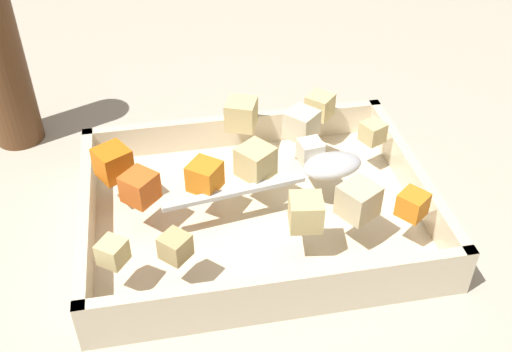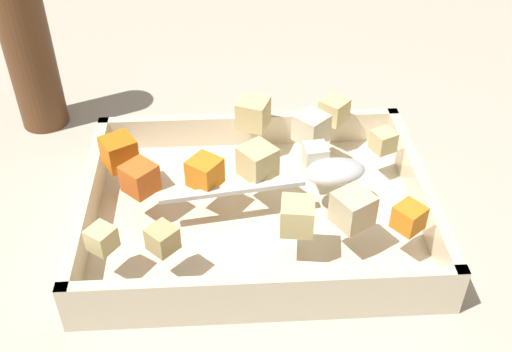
{
  "view_description": "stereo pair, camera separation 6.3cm",
  "coord_description": "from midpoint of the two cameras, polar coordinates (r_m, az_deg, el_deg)",
  "views": [
    {
      "loc": [
        -0.1,
        -0.5,
        0.45
      ],
      "look_at": [
        -0.01,
        -0.02,
        0.06
      ],
      "focal_mm": 42.78,
      "sensor_mm": 36.0,
      "label": 1
    },
    {
      "loc": [
        -0.04,
        -0.51,
        0.45
      ],
      "look_at": [
        -0.01,
        -0.02,
        0.06
      ],
      "focal_mm": 42.78,
      "sensor_mm": 36.0,
      "label": 2
    }
  ],
  "objects": [
    {
      "name": "baking_dish",
      "position": [
        0.66,
        2.73,
        -3.44
      ],
      "size": [
        0.37,
        0.28,
        0.05
      ],
      "color": "beige",
      "rests_on": "ground_plane"
    },
    {
      "name": "carrot_chunk_near_spoon",
      "position": [
        0.66,
        -10.06,
        2.12
      ],
      "size": [
        0.04,
        0.04,
        0.03
      ],
      "primitive_type": "cube",
      "rotation": [
        0.0,
        0.0,
        2.09
      ],
      "color": "orange",
      "rests_on": "baking_dish"
    },
    {
      "name": "potato_chunk_far_left",
      "position": [
        0.64,
        2.93,
        1.48
      ],
      "size": [
        0.05,
        0.05,
        0.03
      ],
      "primitive_type": "cube",
      "rotation": [
        0.0,
        0.0,
        0.65
      ],
      "color": "#E0CC89",
      "rests_on": "baking_dish"
    },
    {
      "name": "carrot_chunk_front_center",
      "position": [
        0.62,
        -8.0,
        -0.3
      ],
      "size": [
        0.04,
        0.04,
        0.03
      ],
      "primitive_type": "cube",
      "rotation": [
        0.0,
        0.0,
        2.37
      ],
      "color": "orange",
      "rests_on": "baking_dish"
    },
    {
      "name": "serving_spoon",
      "position": [
        0.64,
        9.01,
        0.11
      ],
      "size": [
        0.22,
        0.06,
        0.02
      ],
      "rotation": [
        0.0,
        0.0,
        3.29
      ],
      "color": "silver",
      "rests_on": "baking_dish"
    },
    {
      "name": "potato_chunk_back_center",
      "position": [
        0.59,
        12.08,
        -3.15
      ],
      "size": [
        0.05,
        0.05,
        0.03
      ],
      "primitive_type": "cube",
      "rotation": [
        0.0,
        0.0,
        5.25
      ],
      "color": "beige",
      "rests_on": "baking_dish"
    },
    {
      "name": "parsnip_chunk_corner_nw",
      "position": [
        0.66,
        8.29,
        1.8
      ],
      "size": [
        0.03,
        0.03,
        0.02
      ],
      "primitive_type": "cube",
      "rotation": [
        0.0,
        0.0,
        1.7
      ],
      "color": "silver",
      "rests_on": "baking_dish"
    },
    {
      "name": "carrot_chunk_mid_left",
      "position": [
        0.6,
        17.05,
        -3.86
      ],
      "size": [
        0.04,
        0.04,
        0.02
      ],
      "primitive_type": "cube",
      "rotation": [
        0.0,
        0.0,
        5.37
      ],
      "color": "orange",
      "rests_on": "baking_dish"
    },
    {
      "name": "potato_chunk_heap_top",
      "position": [
        0.7,
        7.8,
        4.43
      ],
      "size": [
        0.05,
        0.05,
        0.03
      ],
      "primitive_type": "cube",
      "rotation": [
        0.0,
        0.0,
        2.31
      ],
      "color": "beige",
      "rests_on": "baking_dish"
    },
    {
      "name": "potato_chunk_near_right",
      "position": [
        0.72,
        2.26,
        5.8
      ],
      "size": [
        0.04,
        0.04,
        0.03
      ],
      "primitive_type": "cube",
      "rotation": [
        0.0,
        0.0,
        2.76
      ],
      "color": "#E0CC89",
      "rests_on": "baking_dish"
    },
    {
      "name": "potato_chunk_heap_side",
      "position": [
        0.58,
        7.02,
        -3.87
      ],
      "size": [
        0.04,
        0.04,
        0.03
      ],
      "primitive_type": "cube",
      "rotation": [
        0.0,
        0.0,
        3.0
      ],
      "color": "#E0CC89",
      "rests_on": "baking_dish"
    },
    {
      "name": "pepper_mill",
      "position": [
        0.81,
        -18.6,
        11.85
      ],
      "size": [
        0.06,
        0.06,
        0.26
      ],
      "color": "brown",
      "rests_on": "ground_plane"
    },
    {
      "name": "potato_chunk_near_left",
      "position": [
        0.57,
        -11.19,
        -5.91
      ],
      "size": [
        0.03,
        0.03,
        0.02
      ],
      "primitive_type": "cube",
      "rotation": [
        0.0,
        0.0,
        5.65
      ],
      "color": "#E0CC89",
      "rests_on": "baking_dish"
    },
    {
      "name": "ground_plane",
      "position": [
        0.68,
        3.57,
        -3.45
      ],
      "size": [
        4.0,
        4.0,
        0.0
      ],
      "primitive_type": "plane",
      "color": "#BCB29E"
    },
    {
      "name": "potato_chunk_center",
      "position": [
        0.56,
        -5.56,
        -6.01
      ],
      "size": [
        0.03,
        0.03,
        0.02
      ],
      "primitive_type": "cube",
      "rotation": [
        0.0,
        0.0,
        3.93
      ],
      "color": "tan",
      "rests_on": "baking_dish"
    },
    {
      "name": "potato_chunk_rim_edge",
      "position": [
        0.7,
        14.36,
        3.1
      ],
      "size": [
        0.03,
        0.03,
        0.02
      ],
      "primitive_type": "cube",
      "rotation": [
        0.0,
        0.0,
        2.01
      ],
      "color": "#E0CC89",
      "rests_on": "baking_dish"
    },
    {
      "name": "potato_chunk_mid_right",
      "position": [
        0.74,
        9.77,
        5.98
      ],
      "size": [
        0.04,
        0.04,
        0.03
      ],
      "primitive_type": "cube",
      "rotation": [
        0.0,
        0.0,
        3.95
      ],
      "color": "#E0CC89",
      "rests_on": "baking_dish"
    },
    {
      "name": "carrot_chunk_far_right",
      "position": [
        0.63,
        -1.96,
        0.25
      ],
      "size": [
        0.04,
        0.04,
        0.03
      ],
      "primitive_type": "cube",
      "rotation": [
        0.0,
        0.0,
        2.48
      ],
      "color": "orange",
      "rests_on": "baking_dish"
    }
  ]
}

